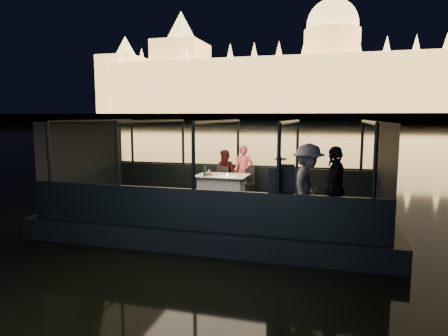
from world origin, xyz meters
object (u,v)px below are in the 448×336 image
(coat_stand, at_px, (280,191))
(passenger_dark, at_px, (335,191))
(chair_port_right, at_px, (246,184))
(person_man_maroon, at_px, (226,172))
(dining_table_central, at_px, (222,188))
(passenger_stripe, at_px, (308,190))
(wine_bottle, at_px, (205,171))
(person_woman_coral, at_px, (244,173))
(chair_port_left, at_px, (220,183))

(coat_stand, xyz_separation_m, passenger_dark, (1.09, 0.60, -0.05))
(chair_port_right, height_order, person_man_maroon, person_man_maroon)
(dining_table_central, height_order, coat_stand, coat_stand)
(passenger_stripe, distance_m, wine_bottle, 3.40)
(coat_stand, bearing_deg, dining_table_central, 126.40)
(person_woman_coral, xyz_separation_m, person_man_maroon, (-0.55, 0.00, 0.00))
(chair_port_right, distance_m, coat_stand, 3.52)
(chair_port_left, distance_m, coat_stand, 3.91)
(person_man_maroon, distance_m, passenger_dark, 4.30)
(person_man_maroon, xyz_separation_m, wine_bottle, (-0.30, -1.14, 0.17))
(coat_stand, height_order, wine_bottle, coat_stand)
(chair_port_left, xyz_separation_m, chair_port_right, (0.79, 0.00, 0.00))
(dining_table_central, height_order, wine_bottle, wine_bottle)
(chair_port_right, xyz_separation_m, passenger_stripe, (1.93, -2.59, 0.40))
(chair_port_left, distance_m, chair_port_right, 0.79)
(chair_port_left, distance_m, person_man_maroon, 0.41)
(chair_port_left, height_order, wine_bottle, wine_bottle)
(passenger_dark, bearing_deg, dining_table_central, -115.75)
(coat_stand, height_order, person_woman_coral, coat_stand)
(person_man_maroon, bearing_deg, coat_stand, -50.09)
(person_man_maroon, bearing_deg, person_woman_coral, 8.49)
(person_woman_coral, bearing_deg, wine_bottle, -126.42)
(person_woman_coral, bearing_deg, passenger_stripe, -53.69)
(dining_table_central, bearing_deg, chair_port_left, 112.15)
(chair_port_left, bearing_deg, dining_table_central, -48.78)
(dining_table_central, height_order, passenger_dark, passenger_dark)
(chair_port_left, xyz_separation_m, coat_stand, (2.21, -3.19, 0.45))
(passenger_stripe, bearing_deg, wine_bottle, 67.79)
(coat_stand, distance_m, passenger_dark, 1.24)
(passenger_stripe, height_order, passenger_dark, passenger_stripe)
(passenger_stripe, distance_m, passenger_dark, 0.57)
(person_man_maroon, xyz_separation_m, passenger_dark, (3.20, -2.87, 0.10))
(dining_table_central, xyz_separation_m, coat_stand, (2.02, -2.74, 0.51))
(chair_port_right, xyz_separation_m, coat_stand, (1.41, -3.19, 0.45))
(coat_stand, distance_m, person_woman_coral, 3.80)
(dining_table_central, bearing_deg, coat_stand, -53.60)
(person_man_maroon, relative_size, passenger_stripe, 0.76)
(person_man_maroon, distance_m, passenger_stripe, 3.89)
(chair_port_right, distance_m, wine_bottle, 1.40)
(dining_table_central, height_order, chair_port_left, chair_port_left)
(chair_port_left, distance_m, passenger_dark, 4.21)
(person_woman_coral, xyz_separation_m, passenger_dark, (2.65, -2.87, 0.10))
(chair_port_left, height_order, passenger_stripe, passenger_stripe)
(chair_port_left, relative_size, passenger_stripe, 0.50)
(chair_port_right, bearing_deg, wine_bottle, -127.10)
(chair_port_right, relative_size, wine_bottle, 3.06)
(dining_table_central, height_order, person_man_maroon, person_man_maroon)
(dining_table_central, relative_size, wine_bottle, 4.58)
(chair_port_right, bearing_deg, person_woman_coral, 130.53)
(dining_table_central, relative_size, person_woman_coral, 0.92)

